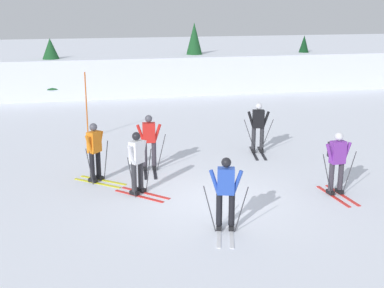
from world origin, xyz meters
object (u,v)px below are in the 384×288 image
trail_marker_pole (86,106)px  conifer_far_left (51,63)px  skier_red (149,141)px  conifer_far_centre (303,57)px  skier_purple (337,160)px  skier_orange (95,151)px  skier_blue (226,192)px  skier_white (137,161)px  conifer_far_right (194,52)px  skier_black (258,126)px

trail_marker_pole → conifer_far_left: size_ratio=0.79×
skier_red → conifer_far_centre: 17.30m
skier_purple → conifer_far_centre: (6.36, 16.53, 0.86)m
skier_orange → skier_blue: 4.81m
trail_marker_pole → conifer_far_centre: size_ratio=0.82×
skier_white → conifer_far_left: size_ratio=0.55×
conifer_far_centre → skier_purple: bearing=-111.0°
conifer_far_right → conifer_far_centre: 6.45m
conifer_far_centre → skier_blue: bearing=-118.6°
skier_orange → conifer_far_centre: 18.92m
skier_red → skier_white: (-0.60, -2.00, 0.00)m
skier_white → conifer_far_left: conifer_far_left is taller
conifer_far_left → conifer_far_right: bearing=5.0°
trail_marker_pole → skier_orange: bearing=-89.1°
skier_blue → trail_marker_pole: size_ratio=0.69×
skier_white → conifer_far_centre: (11.50, 15.39, 0.90)m
skier_white → conifer_far_centre: conifer_far_centre is taller
skier_black → skier_blue: same height
skier_blue → conifer_far_centre: conifer_far_centre is taller
skier_orange → conifer_far_right: size_ratio=0.45×
skier_orange → conifer_far_left: size_ratio=0.55×
conifer_far_left → skier_orange: bearing=-83.3°
skier_white → skier_purple: bearing=-12.5°
skier_red → skier_blue: size_ratio=1.00×
skier_purple → conifer_far_right: conifer_far_right is taller
skier_orange → conifer_far_left: 13.82m
skier_black → conifer_far_right: bearing=87.2°
skier_black → skier_orange: bearing=-161.8°
skier_purple → skier_orange: size_ratio=1.00×
skier_red → trail_marker_pole: size_ratio=0.69×
skier_purple → conifer_far_right: 16.83m
skier_white → conifer_far_right: size_ratio=0.45×
skier_purple → skier_orange: 6.65m
skier_purple → conifer_far_centre: size_ratio=0.56×
trail_marker_pole → conifer_far_right: conifer_far_right is taller
skier_orange → conifer_far_centre: (12.56, 14.12, 0.90)m
skier_orange → conifer_far_centre: bearing=48.4°
conifer_far_right → skier_blue: bearing=-100.5°
skier_orange → conifer_far_right: bearing=66.9°
skier_purple → conifer_far_left: size_ratio=0.55×
trail_marker_pole → skier_red: bearing=-68.1°
conifer_far_left → conifer_far_right: size_ratio=0.82×
skier_red → conifer_far_right: (4.47, 13.64, 1.26)m
conifer_far_left → conifer_far_centre: size_ratio=1.03×
skier_orange → trail_marker_pole: size_ratio=0.69×
skier_purple → skier_blue: bearing=-155.8°
skier_black → skier_blue: size_ratio=1.00×
skier_black → skier_orange: (-5.50, -1.80, -0.00)m
trail_marker_pole → skier_blue: bearing=-72.8°
skier_black → skier_orange: 5.79m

